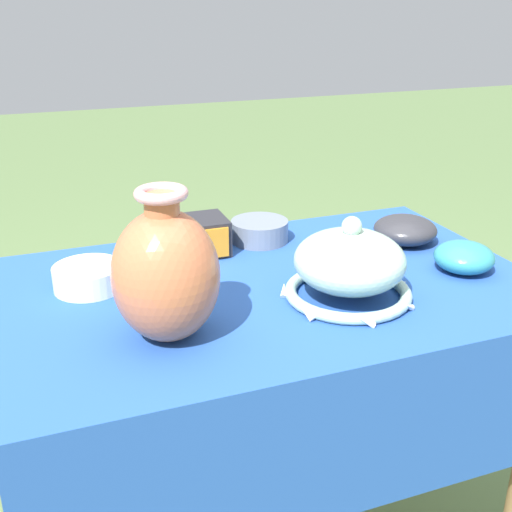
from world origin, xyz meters
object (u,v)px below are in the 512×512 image
object	(u,v)px
mosaic_tile_box	(189,237)
pot_squat_slate	(260,231)
bowl_shallow_charcoal	(405,230)
bowl_shallow_teal	(464,257)
pot_squat_porcelain	(88,277)
vase_tall_bulbous	(166,274)
vase_dome_bell	(349,267)

from	to	relation	value
mosaic_tile_box	pot_squat_slate	distance (m)	0.17
bowl_shallow_charcoal	bowl_shallow_teal	size ratio (longest dim) A/B	1.17
pot_squat_porcelain	bowl_shallow_teal	world-z (taller)	bowl_shallow_teal
vase_tall_bulbous	mosaic_tile_box	distance (m)	0.37
pot_squat_porcelain	bowl_shallow_teal	xyz separation A→B (m)	(0.73, -0.19, 0.01)
vase_dome_bell	bowl_shallow_charcoal	world-z (taller)	vase_dome_bell
vase_tall_bulbous	vase_dome_bell	world-z (taller)	vase_tall_bulbous
vase_tall_bulbous	pot_squat_porcelain	bearing A→B (deg)	112.69
bowl_shallow_charcoal	pot_squat_porcelain	bearing A→B (deg)	179.64
bowl_shallow_charcoal	pot_squat_slate	xyz separation A→B (m)	(-0.31, 0.13, -0.01)
vase_dome_bell	pot_squat_slate	distance (m)	0.34
pot_squat_porcelain	bowl_shallow_charcoal	distance (m)	0.71
pot_squat_porcelain	bowl_shallow_charcoal	xyz separation A→B (m)	(0.71, -0.00, 0.01)
mosaic_tile_box	pot_squat_slate	size ratio (longest dim) A/B	1.26
pot_squat_porcelain	bowl_shallow_charcoal	world-z (taller)	bowl_shallow_charcoal
vase_tall_bulbous	pot_squat_slate	xyz separation A→B (m)	(0.30, 0.36, -0.09)
mosaic_tile_box	bowl_shallow_charcoal	bearing A→B (deg)	-11.79
vase_dome_bell	bowl_shallow_teal	world-z (taller)	vase_dome_bell
bowl_shallow_charcoal	vase_dome_bell	bearing A→B (deg)	-140.97
vase_dome_bell	pot_squat_slate	size ratio (longest dim) A/B	1.91
pot_squat_slate	bowl_shallow_teal	xyz separation A→B (m)	(0.33, -0.31, 0.01)
vase_dome_bell	pot_squat_porcelain	world-z (taller)	vase_dome_bell
pot_squat_porcelain	pot_squat_slate	distance (m)	0.42
vase_dome_bell	bowl_shallow_teal	xyz separation A→B (m)	(0.28, 0.03, -0.03)
mosaic_tile_box	pot_squat_porcelain	xyz separation A→B (m)	(-0.23, -0.10, -0.02)
vase_tall_bulbous	pot_squat_porcelain	size ratio (longest dim) A/B	1.92
bowl_shallow_charcoal	vase_tall_bulbous	bearing A→B (deg)	-158.76
pot_squat_slate	bowl_shallow_teal	bearing A→B (deg)	-43.30
pot_squat_porcelain	bowl_shallow_teal	bearing A→B (deg)	-14.34
vase_tall_bulbous	bowl_shallow_teal	size ratio (longest dim) A/B	2.10
vase_dome_bell	mosaic_tile_box	bearing A→B (deg)	124.98
bowl_shallow_charcoal	bowl_shallow_teal	world-z (taller)	same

